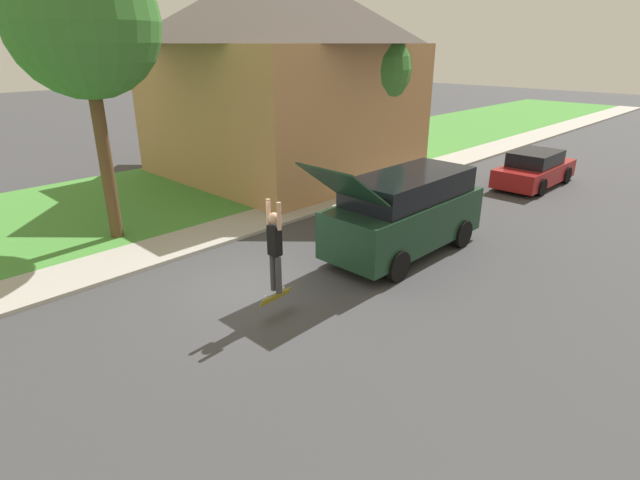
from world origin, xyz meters
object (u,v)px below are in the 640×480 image
lawn_tree_far (365,69)px  skateboarder (275,246)px  suv_parked (406,212)px  car_down_street (535,169)px  skateboard (275,297)px  lawn_tree_near (83,23)px

lawn_tree_far → skateboarder: bearing=-58.7°
suv_parked → skateboarder: bearing=-89.7°
lawn_tree_far → skateboarder: (6.26, -10.30, -2.86)m
car_down_street → skateboard: car_down_street is taller
lawn_tree_near → lawn_tree_far: 10.80m
suv_parked → lawn_tree_near: bearing=-143.0°
lawn_tree_far → skateboarder: 12.38m
suv_parked → skateboard: suv_parked is taller
lawn_tree_far → suv_parked: 9.02m
suv_parked → car_down_street: (-0.34, 9.46, -0.52)m
car_down_street → skateboard: size_ratio=5.15×
lawn_tree_near → skateboarder: lawn_tree_near is taller
lawn_tree_near → skateboard: (6.68, 0.39, -5.49)m
car_down_street → skateboarder: 14.14m
skateboarder → skateboard: skateboarder is taller
lawn_tree_near → car_down_street: lawn_tree_near is taller
suv_parked → skateboarder: suv_parked is taller
car_down_street → skateboarder: bearing=-88.5°
skateboarder → skateboard: bearing=-170.0°
suv_parked → car_down_street: size_ratio=1.33×
lawn_tree_far → car_down_street: (5.89, 3.80, -3.77)m
lawn_tree_far → suv_parked: (6.23, -5.65, -3.25)m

